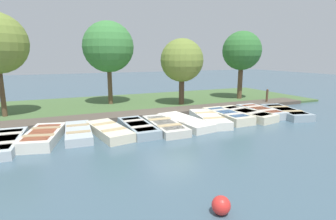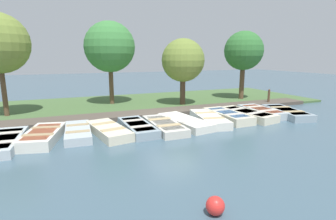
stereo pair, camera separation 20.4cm
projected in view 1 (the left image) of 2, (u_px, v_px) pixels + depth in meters
ground_plane at (173, 120)px, 13.39m from camera, size 80.00×80.00×0.00m
shore_bank at (143, 103)px, 17.87m from camera, size 8.00×24.00×0.13m
dock_walkway at (162, 112)px, 14.76m from camera, size 1.49×20.04×0.22m
rowboat_0 at (3, 143)px, 9.40m from camera, size 3.18×1.38×0.36m
rowboat_1 at (43, 136)px, 10.03m from camera, size 2.95×1.76×0.42m
rowboat_2 at (78, 132)px, 10.71m from camera, size 2.91×1.13×0.34m
rowboat_3 at (109, 131)px, 10.88m from camera, size 3.08×1.56×0.38m
rowboat_4 at (138, 127)px, 11.42m from camera, size 3.02×1.13×0.37m
rowboat_5 at (164, 125)px, 11.74m from camera, size 3.20×1.19×0.35m
rowboat_6 at (185, 122)px, 12.37m from camera, size 3.38×1.61×0.36m
rowboat_7 at (209, 119)px, 12.90m from camera, size 3.32×1.65×0.40m
rowboat_8 at (227, 116)px, 13.48m from camera, size 3.00×1.21×0.44m
rowboat_9 at (246, 114)px, 13.90m from camera, size 3.34×1.78×0.41m
rowboat_10 at (261, 111)px, 14.56m from camera, size 2.96×1.31×0.41m
rowboat_11 at (285, 112)px, 14.47m from camera, size 3.45×1.91×0.38m
mooring_post_far at (267, 97)px, 17.53m from camera, size 0.14×0.14×1.07m
buoy at (221, 205)px, 5.42m from camera, size 0.40×0.40×0.40m
park_tree_left at (108, 47)px, 16.54m from camera, size 3.20×3.20×5.39m
park_tree_center at (182, 61)px, 16.55m from camera, size 2.72×2.72×4.32m
park_tree_right at (242, 51)px, 18.75m from camera, size 2.76×2.76×4.97m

